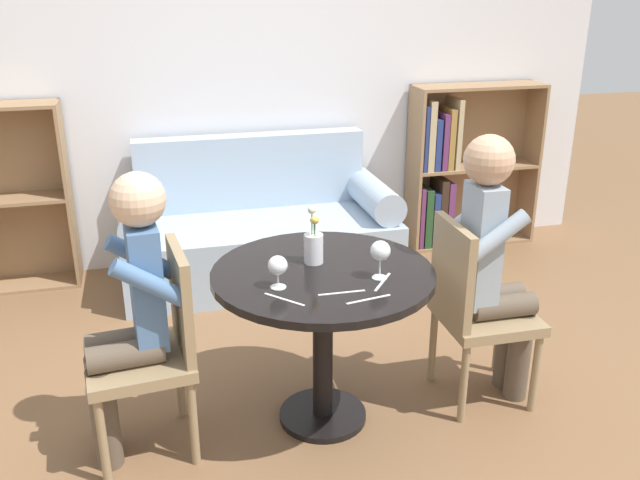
% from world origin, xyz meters
% --- Properties ---
extents(ground_plane, '(16.00, 16.00, 0.00)m').
position_xyz_m(ground_plane, '(0.00, 0.00, 0.00)').
color(ground_plane, brown).
extents(back_wall, '(5.20, 0.05, 2.70)m').
position_xyz_m(back_wall, '(0.00, 2.09, 1.35)').
color(back_wall, silver).
rests_on(back_wall, ground_plane).
extents(round_table, '(0.96, 0.96, 0.74)m').
position_xyz_m(round_table, '(0.00, 0.00, 0.60)').
color(round_table, black).
rests_on(round_table, ground_plane).
extents(couch, '(1.78, 0.80, 0.92)m').
position_xyz_m(couch, '(0.00, 1.66, 0.31)').
color(couch, '#9EB2C6').
rests_on(couch, ground_plane).
extents(bookshelf_right, '(0.97, 0.28, 1.20)m').
position_xyz_m(bookshelf_right, '(1.52, 1.93, 0.57)').
color(bookshelf_right, '#93704C').
rests_on(bookshelf_right, ground_plane).
extents(chair_left, '(0.46, 0.46, 0.90)m').
position_xyz_m(chair_left, '(-0.72, -0.00, 0.49)').
color(chair_left, '#937A56').
rests_on(chair_left, ground_plane).
extents(chair_right, '(0.43, 0.43, 0.90)m').
position_xyz_m(chair_right, '(0.71, -0.01, 0.49)').
color(chair_right, '#937A56').
rests_on(chair_right, ground_plane).
extents(person_left, '(0.44, 0.37, 1.23)m').
position_xyz_m(person_left, '(-0.80, -0.02, 0.67)').
color(person_left, brown).
rests_on(person_left, ground_plane).
extents(person_right, '(0.42, 0.34, 1.29)m').
position_xyz_m(person_right, '(0.80, -0.01, 0.70)').
color(person_right, brown).
rests_on(person_right, ground_plane).
extents(wine_glass_left, '(0.08, 0.08, 0.14)m').
position_xyz_m(wine_glass_left, '(-0.22, -0.12, 0.83)').
color(wine_glass_left, white).
rests_on(wine_glass_left, round_table).
extents(wine_glass_right, '(0.08, 0.08, 0.16)m').
position_xyz_m(wine_glass_right, '(0.21, -0.13, 0.86)').
color(wine_glass_right, white).
rests_on(wine_glass_right, round_table).
extents(flower_vase, '(0.08, 0.08, 0.26)m').
position_xyz_m(flower_vase, '(-0.02, 0.09, 0.83)').
color(flower_vase, silver).
rests_on(flower_vase, round_table).
extents(knife_left_setting, '(0.13, 0.15, 0.00)m').
position_xyz_m(knife_left_setting, '(-0.22, -0.23, 0.74)').
color(knife_left_setting, silver).
rests_on(knife_left_setting, round_table).
extents(fork_left_setting, '(0.19, 0.02, 0.00)m').
position_xyz_m(fork_left_setting, '(0.01, -0.23, 0.74)').
color(fork_left_setting, silver).
rests_on(fork_left_setting, round_table).
extents(knife_right_setting, '(0.19, 0.04, 0.00)m').
position_xyz_m(knife_right_setting, '(0.10, -0.31, 0.74)').
color(knife_right_setting, silver).
rests_on(knife_right_setting, round_table).
extents(fork_right_setting, '(0.12, 0.16, 0.00)m').
position_xyz_m(fork_right_setting, '(0.20, -0.18, 0.74)').
color(fork_right_setting, silver).
rests_on(fork_right_setting, round_table).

